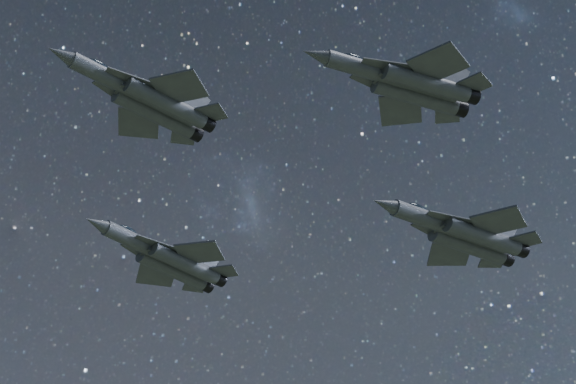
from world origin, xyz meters
TOP-DOWN VIEW (x-y plane):
  - jet_lead at (-15.52, -1.56)m, footprint 15.87×11.05m
  - jet_left at (-2.58, 20.35)m, footprint 18.49×12.62m
  - jet_right at (-0.07, -16.09)m, footprint 15.46×10.67m
  - jet_slot at (21.45, 0.71)m, footprint 19.68×13.99m

SIDE VIEW (x-z plane):
  - jet_right at x=-0.07m, z-range 147.99..151.87m
  - jet_left at x=-2.58m, z-range 148.47..153.11m
  - jet_lead at x=-15.52m, z-range 149.44..153.43m
  - jet_slot at x=21.45m, z-range 149.35..154.36m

